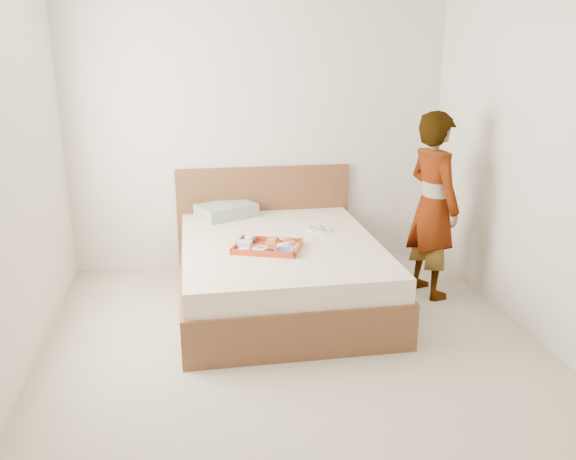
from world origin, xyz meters
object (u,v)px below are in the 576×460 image
(tray, at_px, (267,246))
(bed, at_px, (280,272))
(dinner_plate, at_px, (320,229))
(person, at_px, (433,206))

(tray, bearing_deg, bed, 76.20)
(dinner_plate, bearing_deg, bed, -147.88)
(dinner_plate, xyz_separation_m, person, (0.89, -0.26, 0.24))
(bed, distance_m, tray, 0.37)
(tray, bearing_deg, dinner_plate, 60.20)
(dinner_plate, height_order, person, person)
(bed, xyz_separation_m, dinner_plate, (0.38, 0.24, 0.27))
(tray, bearing_deg, person, 26.75)
(bed, bearing_deg, person, -1.12)
(bed, height_order, tray, tray)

